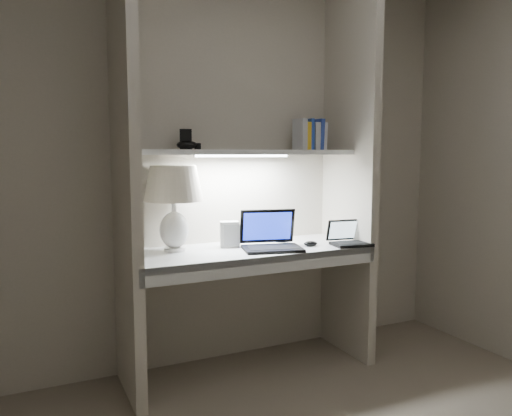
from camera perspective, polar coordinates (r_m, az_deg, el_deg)
back_wall at (r=3.24m, az=-2.82°, el=4.61°), size 3.20×0.01×2.50m
alcove_panel_left at (r=2.76m, az=-14.71°, el=4.13°), size 0.06×0.55×2.50m
alcove_panel_right at (r=3.36m, az=10.65°, el=4.57°), size 0.06×0.55×2.50m
desk at (r=3.04m, az=-0.77°, el=-4.97°), size 1.40×0.55×0.04m
desk_apron at (r=2.82m, az=1.45°, el=-6.49°), size 1.46×0.03×0.10m
shelf at (r=3.07m, az=-1.53°, el=6.39°), size 1.40×0.36×0.03m
strip_light at (r=3.07m, az=-1.53°, el=5.98°), size 0.60×0.04×0.02m
table_lamp at (r=2.94m, az=-9.40°, el=1.63°), size 0.34×0.34×0.50m
laptop_main at (r=3.02m, az=1.66°, el=-3.66°), size 0.40×0.37×0.23m
laptop_netbook at (r=3.20m, az=10.55°, el=-3.48°), size 0.26×0.24×0.15m
speaker at (r=3.07m, az=-3.05°, el=-3.00°), size 0.13×0.11×0.16m
mouse at (r=3.12m, az=6.26°, el=-4.07°), size 0.09×0.06×0.03m
cable_coil at (r=3.29m, az=3.27°, el=-3.69°), size 0.12×0.12×0.01m
sticky_note at (r=2.98m, az=-9.21°, el=-4.87°), size 0.08×0.08×0.00m
book_row at (r=3.32m, az=6.15°, el=8.25°), size 0.19×0.13×0.20m
shelf_box at (r=3.02m, az=-8.03°, el=7.77°), size 0.08×0.07×0.12m
shelf_gadget at (r=3.01m, az=-7.90°, el=7.15°), size 0.14×0.11×0.05m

